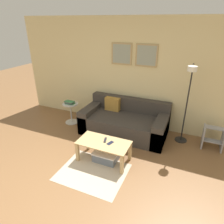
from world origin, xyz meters
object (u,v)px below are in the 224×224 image
Objects in this scene: coffee_table at (104,146)px; step_stool at (213,137)px; side_table at (71,111)px; book_stack at (70,102)px; storage_bin at (106,155)px; cell_phone at (110,143)px; floor_lamp at (187,99)px; remote_control at (105,140)px; couch at (124,122)px.

step_stool is (1.89, 1.28, -0.09)m from coffee_table.
book_stack is (-0.01, -0.01, 0.25)m from side_table.
storage_bin is at bearing -146.05° from step_stool.
cell_phone is 2.18m from step_stool.
coffee_table is at bearing -135.07° from storage_bin.
floor_lamp is 1.02m from step_stool.
floor_lamp reaches higher than side_table.
remote_control is (1.45, -1.01, 0.09)m from side_table.
storage_bin is at bearing -53.70° from remote_control.
side_table is at bearing -178.27° from floor_lamp.
step_stool is (1.77, 1.27, -0.17)m from cell_phone.
book_stack reaches higher than coffee_table.
couch reaches higher than book_stack.
book_stack reaches higher than step_stool.
book_stack is at bearing -178.14° from floor_lamp.
coffee_table is at bearing -89.53° from couch.
remote_control is at bearing -34.37° from book_stack.
floor_lamp is at bearing 41.95° from coffee_table.
step_stool is at bearing 3.81° from book_stack.
remote_control reaches higher than storage_bin.
storage_bin is at bearing -174.07° from cell_phone.
coffee_table is 6.49× the size of remote_control.
coffee_table is at bearing -108.03° from remote_control.
couch is 1.13m from storage_bin.
couch reaches higher than remote_control.
step_stool is (1.89, 1.22, -0.17)m from remote_control.
cell_phone is 0.31× the size of step_stool.
step_stool is (3.34, 0.22, -0.08)m from side_table.
side_table reaches higher than storage_bin.
storage_bin is at bearing -34.45° from book_stack.
floor_lamp is at bearing 0.15° from couch.
storage_bin is 0.27× the size of floor_lamp.
coffee_table is 6.95× the size of cell_phone.
coffee_table is 2.18× the size of step_stool.
remote_control is at bearing -147.11° from step_stool.
storage_bin is 1.85× the size of book_stack.
cell_phone is (0.13, -1.13, 0.13)m from couch.
book_stack is 1.80× the size of cell_phone.
remote_control is at bearing 142.33° from storage_bin.
cell_phone is (1.58, -1.04, -0.16)m from book_stack.
coffee_table is 3.87× the size of book_stack.
couch is 1.13× the size of floor_lamp.
side_table is at bearing -176.30° from step_stool.
storage_bin is at bearing -138.14° from floor_lamp.
couch is 12.97× the size of remote_control.
side_table is (-2.73, -0.08, -0.73)m from floor_lamp.
side_table is 1.19× the size of step_stool.
floor_lamp is 11.47× the size of remote_control.
cell_phone is at bearing -12.30° from storage_bin.
coffee_table is at bearing -145.80° from step_stool.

